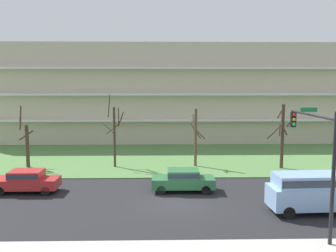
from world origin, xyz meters
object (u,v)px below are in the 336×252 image
object	(u,v)px
tree_left	(115,133)
sedan_green_near_left	(183,179)
van_blue_center_right	(314,190)
sedan_red_center_left	(27,180)
tree_center	(196,137)
tree_right	(282,135)
traffic_signal_mast	(316,148)
tree_far_left	(26,142)

from	to	relation	value
tree_left	sedan_green_near_left	bearing A→B (deg)	-52.97
tree_left	van_blue_center_right	xyz separation A→B (m)	(13.13, -12.08, -1.79)
sedan_red_center_left	van_blue_center_right	size ratio (longest dim) A/B	0.83
van_blue_center_right	sedan_green_near_left	bearing A→B (deg)	146.10
tree_left	tree_center	size ratio (longest dim) A/B	1.24
tree_center	van_blue_center_right	bearing A→B (deg)	-64.51
tree_right	sedan_green_near_left	xyz separation A→B (m)	(-9.20, -6.72, -2.18)
sedan_red_center_left	traffic_signal_mast	world-z (taller)	traffic_signal_mast
van_blue_center_right	traffic_signal_mast	size ratio (longest dim) A/B	0.83
tree_left	sedan_red_center_left	xyz separation A→B (m)	(-5.26, -7.58, -2.31)
sedan_green_near_left	tree_left	bearing A→B (deg)	-52.08
tree_left	van_blue_center_right	bearing A→B (deg)	-42.62
tree_left	sedan_green_near_left	world-z (taller)	tree_left
tree_left	tree_right	size ratio (longest dim) A/B	1.14
tree_left	sedan_green_near_left	xyz separation A→B (m)	(5.72, -7.58, -2.31)
tree_right	van_blue_center_right	bearing A→B (deg)	-99.04
tree_right	traffic_signal_mast	bearing A→B (deg)	-101.73
tree_left	tree_right	world-z (taller)	tree_left
tree_left	sedan_red_center_left	world-z (taller)	tree_left
tree_right	traffic_signal_mast	xyz separation A→B (m)	(-2.88, -13.87, 1.34)
tree_center	tree_left	bearing A→B (deg)	-179.47
tree_right	sedan_green_near_left	bearing A→B (deg)	-143.86
tree_far_left	tree_left	xyz separation A→B (m)	(7.93, 0.00, 0.82)
sedan_green_near_left	tree_far_left	bearing A→B (deg)	-28.17
tree_left	tree_center	world-z (taller)	tree_left
tree_far_left	sedan_green_near_left	distance (m)	15.69
tree_far_left	tree_left	world-z (taller)	tree_left
sedan_red_center_left	traffic_signal_mast	bearing A→B (deg)	157.82
tree_left	sedan_red_center_left	bearing A→B (deg)	-124.76
traffic_signal_mast	sedan_red_center_left	bearing A→B (deg)	157.53
traffic_signal_mast	tree_center	bearing A→B (deg)	107.60
sedan_red_center_left	van_blue_center_right	world-z (taller)	van_blue_center_right
tree_far_left	tree_right	distance (m)	22.87
tree_right	tree_left	bearing A→B (deg)	176.66
sedan_red_center_left	traffic_signal_mast	size ratio (longest dim) A/B	0.69
tree_center	van_blue_center_right	distance (m)	13.53
tree_far_left	tree_center	xyz separation A→B (m)	(15.27, 0.07, 0.41)
tree_center	sedan_red_center_left	distance (m)	14.87
tree_right	van_blue_center_right	xyz separation A→B (m)	(-1.78, -11.22, -1.66)
sedan_green_near_left	sedan_red_center_left	bearing A→B (deg)	0.89
tree_center	tree_far_left	bearing A→B (deg)	-179.75
traffic_signal_mast	tree_left	bearing A→B (deg)	129.24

